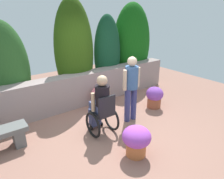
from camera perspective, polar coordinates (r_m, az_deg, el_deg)
name	(u,v)px	position (r m, az deg, el deg)	size (l,w,h in m)	color
ground_plane	(107,131)	(4.55, -1.46, -11.87)	(10.67, 10.67, 0.00)	#946758
stone_retaining_wall	(73,91)	(5.58, -11.06, -0.41)	(6.62, 0.42, 0.92)	gray
hedge_backdrop	(74,55)	(5.94, -10.96, 9.82)	(6.93, 1.10, 2.89)	#1D3B20
person_in_wheelchair	(101,107)	(4.22, -3.13, -4.98)	(0.53, 0.66, 1.33)	black
person_standing_companion	(131,85)	(4.63, 5.55, 1.24)	(0.49, 0.30, 1.58)	navy
flower_pot_purple_near	(101,95)	(5.54, -3.31, -1.66)	(0.51, 0.51, 0.58)	gray
flower_pot_terracotta_by_wall	(154,96)	(5.59, 12.09, -1.98)	(0.47, 0.47, 0.59)	#964D32
flower_pot_red_accent	(136,140)	(3.75, 7.02, -14.08)	(0.53, 0.53, 0.58)	#BC6536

